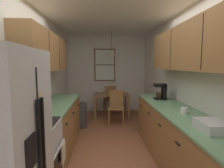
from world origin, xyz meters
TOP-DOWN VIEW (x-y plane):
  - ground_plane at (0.00, 1.00)m, footprint 12.00×12.00m
  - wall_left at (-1.35, 1.00)m, footprint 0.10×9.00m
  - wall_right at (1.35, 1.00)m, footprint 0.10×9.00m
  - wall_back at (0.00, 3.65)m, footprint 4.40×0.10m
  - ceiling_slab at (0.00, 1.00)m, footprint 4.40×9.00m
  - stove_range at (-0.99, -0.51)m, footprint 0.66×0.64m
  - microwave_over_range at (-1.11, -0.51)m, footprint 0.39×0.61m
  - counter_left at (-1.00, 0.77)m, footprint 0.64×1.93m
  - upper_cabinets_left at (-1.14, 0.72)m, footprint 0.33×2.01m
  - counter_right at (1.00, 0.03)m, footprint 0.64×3.18m
  - upper_cabinets_right at (1.14, -0.02)m, footprint 0.33×2.86m
  - dining_table at (0.12, 2.77)m, footprint 1.00×0.72m
  - dining_chair_near at (0.22, 2.20)m, footprint 0.44×0.44m
  - dining_chair_far at (0.11, 3.34)m, footprint 0.43×0.43m
  - pendant_light at (0.12, 2.77)m, footprint 0.27×0.27m
  - back_window at (-0.07, 3.58)m, footprint 0.70×0.05m
  - trash_bin at (-0.70, 1.96)m, footprint 0.30×0.30m
  - storage_canister at (-1.00, 0.04)m, footprint 0.11×0.11m
  - dish_towel at (-0.64, -0.35)m, footprint 0.02×0.16m
  - coffee_maker at (1.02, 0.97)m, footprint 0.22×0.18m
  - mug_by_coffeemaker at (1.00, -0.10)m, footprint 0.12×0.09m
  - dish_rack at (1.00, -0.75)m, footprint 0.28×0.34m
  - table_serving_bowl at (0.12, 2.71)m, footprint 0.18×0.18m

SIDE VIEW (x-z plane):
  - ground_plane at x=0.00m, z-range 0.00..0.00m
  - trash_bin at x=-0.70m, z-range 0.00..0.63m
  - counter_right at x=1.00m, z-range 0.00..0.90m
  - counter_left at x=-1.00m, z-range 0.00..0.90m
  - stove_range at x=-0.99m, z-range -0.08..1.02m
  - dish_towel at x=-0.64m, z-range 0.38..0.62m
  - dining_chair_near at x=0.22m, z-range 0.05..0.95m
  - dining_chair_far at x=0.11m, z-range 0.05..0.95m
  - dining_table at x=0.12m, z-range 0.25..0.97m
  - table_serving_bowl at x=0.12m, z-range 0.72..0.78m
  - mug_by_coffeemaker at x=1.00m, z-range 0.90..0.99m
  - dish_rack at x=1.00m, z-range 0.90..1.00m
  - storage_canister at x=-1.00m, z-range 0.90..1.07m
  - coffee_maker at x=1.02m, z-range 0.91..1.22m
  - wall_left at x=-1.35m, z-range 0.00..2.55m
  - wall_right at x=1.35m, z-range 0.00..2.55m
  - wall_back at x=0.00m, z-range 0.00..2.55m
  - back_window at x=-0.07m, z-range 1.04..2.12m
  - microwave_over_range at x=-1.11m, z-range 1.45..1.76m
  - upper_cabinets_left at x=-1.14m, z-range 1.47..2.13m
  - upper_cabinets_right at x=1.14m, z-range 1.50..2.18m
  - pendant_light at x=0.12m, z-range 1.59..2.26m
  - ceiling_slab at x=0.00m, z-range 2.55..2.63m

